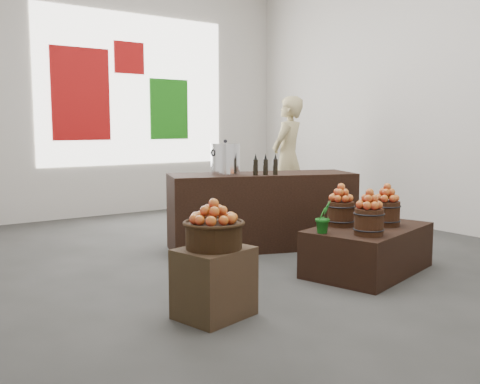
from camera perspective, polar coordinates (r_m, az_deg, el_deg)
ground at (r=5.92m, az=0.60°, el=-6.75°), size 7.00×7.00×0.00m
back_wall at (r=8.85m, az=-12.96°, el=10.64°), size 6.00×0.04×4.00m
back_opening at (r=8.95m, az=-11.10°, el=10.64°), size 3.20×0.02×2.40m
deco_red_left at (r=8.61m, az=-16.62°, el=9.97°), size 0.90×0.04×1.40m
deco_green_right at (r=9.19m, az=-7.58°, el=8.74°), size 0.70×0.04×1.00m
deco_red_upper at (r=8.95m, az=-11.75°, el=13.85°), size 0.50×0.04×0.50m
crate at (r=4.00m, az=-2.77°, el=-9.62°), size 0.60×0.53×0.52m
wicker_basket at (r=3.92m, az=-2.80°, el=-4.67°), size 0.41×0.41×0.19m
apples_in_basket at (r=3.89m, az=-2.82°, el=-2.06°), size 0.32×0.32×0.17m
display_table at (r=5.35m, az=13.51°, el=-5.97°), size 1.45×1.10×0.44m
apple_bucket_front_left at (r=4.89m, az=13.58°, el=-3.11°), size 0.26×0.26×0.24m
apples_in_bucket_front_left at (r=4.86m, az=13.65°, el=-0.73°), size 0.19×0.19×0.17m
apple_bucket_front_right at (r=5.40m, az=15.34°, el=-2.23°), size 0.26×0.26×0.24m
apples_in_bucket_front_right at (r=5.37m, az=15.41°, el=-0.07°), size 0.19×0.19×0.17m
apple_bucket_rear at (r=5.28m, az=10.68°, el=-2.29°), size 0.26×0.26×0.24m
apples_in_bucket_rear at (r=5.25m, az=10.73°, el=-0.09°), size 0.19×0.19×0.17m
herb_garnish_right at (r=5.65m, az=13.83°, el=-1.70°), size 0.27×0.25×0.26m
herb_garnish_left at (r=4.90m, az=8.91°, el=-2.61°), size 0.19×0.16×0.30m
counter at (r=6.21m, az=2.36°, el=-2.01°), size 2.23×1.36×0.87m
stock_pot_left at (r=6.03m, az=-1.57°, el=3.46°), size 0.33×0.33×0.33m
oil_cruets at (r=5.95m, az=3.01°, el=2.98°), size 0.24×0.13×0.24m
shopper at (r=8.17m, az=5.13°, el=3.61°), size 0.81×0.69×1.86m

